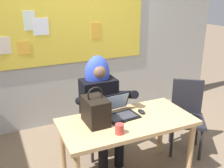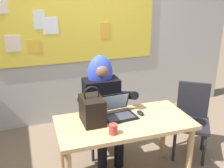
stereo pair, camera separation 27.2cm
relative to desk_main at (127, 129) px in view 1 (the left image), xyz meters
name	(u,v)px [view 1 (the left image)]	position (x,y,z in m)	size (l,w,h in m)	color
wall_back_bulletin	(67,33)	(-0.10, 1.64, 0.75)	(5.32, 1.82, 2.72)	#B2B2AD
desk_main	(127,129)	(0.00, 0.00, 0.00)	(1.37, 0.70, 0.73)	tan
chair_at_desk	(97,113)	(-0.04, 0.69, -0.12)	(0.43, 0.43, 0.90)	#4C1E19
person_costumed	(101,100)	(-0.05, 0.56, 0.11)	(0.61, 0.62, 1.25)	black
laptop	(119,111)	(-0.02, 0.13, 0.15)	(0.35, 0.32, 0.22)	black
computer_mouse	(141,112)	(0.21, 0.07, 0.12)	(0.06, 0.10, 0.03)	black
handbag	(96,111)	(-0.31, 0.08, 0.23)	(0.20, 0.30, 0.38)	black
coffee_mug	(119,129)	(-0.19, -0.20, 0.15)	(0.08, 0.08, 0.10)	#B23833
chair_extra_corner	(187,112)	(0.99, 0.23, -0.12)	(0.59, 0.59, 0.90)	black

